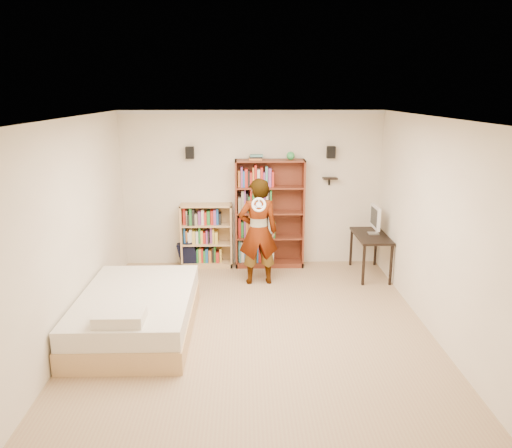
% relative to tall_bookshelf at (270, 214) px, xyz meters
% --- Properties ---
extents(ground, '(4.50, 5.00, 0.01)m').
position_rel_tall_bookshelf_xyz_m(ground, '(-0.31, -2.33, -0.94)').
color(ground, tan).
rests_on(ground, ground).
extents(room_shell, '(4.52, 5.02, 2.71)m').
position_rel_tall_bookshelf_xyz_m(room_shell, '(-0.31, -2.33, 0.82)').
color(room_shell, '#F0E8CD').
rests_on(room_shell, ground).
extents(crown_molding, '(4.50, 5.00, 0.06)m').
position_rel_tall_bookshelf_xyz_m(crown_molding, '(-0.31, -2.33, 1.73)').
color(crown_molding, silver).
rests_on(crown_molding, room_shell).
extents(speaker_left, '(0.14, 0.12, 0.20)m').
position_rel_tall_bookshelf_xyz_m(speaker_left, '(-1.36, 0.07, 1.06)').
color(speaker_left, black).
rests_on(speaker_left, room_shell).
extents(speaker_right, '(0.14, 0.12, 0.20)m').
position_rel_tall_bookshelf_xyz_m(speaker_right, '(1.04, 0.07, 1.06)').
color(speaker_right, black).
rests_on(speaker_right, room_shell).
extents(wall_shelf, '(0.25, 0.16, 0.02)m').
position_rel_tall_bookshelf_xyz_m(wall_shelf, '(1.04, 0.08, 0.61)').
color(wall_shelf, black).
rests_on(wall_shelf, room_shell).
extents(tall_bookshelf, '(1.19, 0.35, 1.88)m').
position_rel_tall_bookshelf_xyz_m(tall_bookshelf, '(0.00, 0.00, 0.00)').
color(tall_bookshelf, maroon).
rests_on(tall_bookshelf, ground).
extents(low_bookshelf, '(0.89, 0.33, 1.12)m').
position_rel_tall_bookshelf_xyz_m(low_bookshelf, '(-1.10, 0.01, -0.38)').
color(low_bookshelf, tan).
rests_on(low_bookshelf, ground).
extents(computer_desk, '(0.51, 1.03, 0.70)m').
position_rel_tall_bookshelf_xyz_m(computer_desk, '(1.67, -0.50, -0.59)').
color(computer_desk, black).
rests_on(computer_desk, ground).
extents(imac, '(0.13, 0.48, 0.48)m').
position_rel_tall_bookshelf_xyz_m(imac, '(1.71, -0.44, -0.00)').
color(imac, silver).
rests_on(imac, computer_desk).
extents(daybed, '(1.41, 2.17, 0.64)m').
position_rel_tall_bookshelf_xyz_m(daybed, '(-1.83, -2.48, -0.62)').
color(daybed, silver).
rests_on(daybed, ground).
extents(person, '(0.66, 0.47, 1.71)m').
position_rel_tall_bookshelf_xyz_m(person, '(-0.22, -0.83, -0.08)').
color(person, black).
rests_on(person, ground).
extents(wii_wheel, '(0.22, 0.08, 0.22)m').
position_rel_tall_bookshelf_xyz_m(wii_wheel, '(-0.22, -1.15, 0.42)').
color(wii_wheel, silver).
rests_on(wii_wheel, person).
extents(navy_bag, '(0.35, 0.24, 0.46)m').
position_rel_tall_bookshelf_xyz_m(navy_bag, '(-1.44, -0.02, -0.71)').
color(navy_bag, black).
rests_on(navy_bag, ground).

